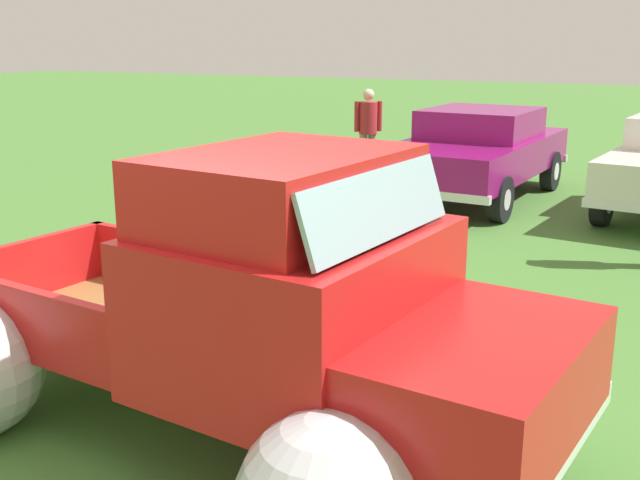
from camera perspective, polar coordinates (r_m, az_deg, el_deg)
ground_plane at (r=5.48m, az=-7.35°, el=-13.36°), size 80.00×80.00×0.00m
vintage_pickup_truck at (r=4.93m, az=-4.17°, el=-6.84°), size 4.83×3.25×1.96m
show_car_0 at (r=12.72m, az=11.42°, el=6.47°), size 2.31×4.42×1.43m
spectator_2 at (r=14.63m, az=3.55°, el=8.30°), size 0.48×0.48×1.60m
lane_cone_0 at (r=8.23m, az=-11.86°, el=-1.45°), size 0.36×0.36×0.63m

